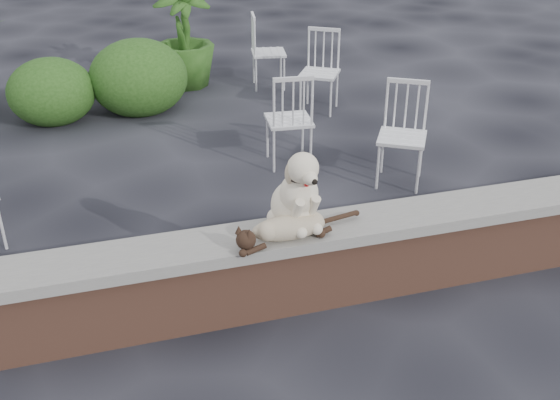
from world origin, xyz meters
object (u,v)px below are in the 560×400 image
object	(u,v)px
chair_b	(320,72)
potted_plant_b	(184,34)
dog	(294,186)
cat	(289,226)
chair_c	(289,118)
chair_d	(402,136)
chair_e	(269,51)

from	to	relation	value
chair_b	potted_plant_b	distance (m)	1.95
dog	cat	world-z (taller)	dog
chair_c	cat	bearing A→B (deg)	78.35
dog	cat	distance (m)	0.26
chair_b	chair_d	distance (m)	2.04
dog	chair_e	world-z (taller)	dog
chair_c	chair_d	size ratio (longest dim) A/B	1.00
chair_b	chair_e	distance (m)	1.08
chair_d	chair_c	bearing A→B (deg)	171.26
cat	chair_e	distance (m)	4.80
dog	chair_b	size ratio (longest dim) A/B	0.61
dog	chair_b	distance (m)	3.77
dog	cat	bearing A→B (deg)	-126.85
chair_c	chair_d	world-z (taller)	same
cat	chair_b	distance (m)	3.92
chair_d	potted_plant_b	bearing A→B (deg)	143.49
potted_plant_b	chair_b	bearing A→B (deg)	-45.60
cat	chair_c	xyz separation A→B (m)	(0.71, 2.29, -0.20)
chair_d	chair_e	size ratio (longest dim) A/B	1.00
chair_e	cat	bearing A→B (deg)	175.72
chair_c	potted_plant_b	world-z (taller)	potted_plant_b
dog	chair_e	xyz separation A→B (m)	(1.08, 4.50, -0.40)
dog	potted_plant_b	world-z (taller)	potted_plant_b
chair_e	potted_plant_b	bearing A→B (deg)	80.77
cat	potted_plant_b	xyz separation A→B (m)	(0.14, 5.00, 0.01)
chair_d	potted_plant_b	distance (m)	3.71
chair_b	potted_plant_b	world-z (taller)	potted_plant_b
chair_d	cat	bearing A→B (deg)	-103.76
chair_b	potted_plant_b	xyz separation A→B (m)	(-1.35, 1.38, 0.21)
chair_c	chair_d	xyz separation A→B (m)	(0.85, -0.71, 0.00)
potted_plant_b	chair_d	bearing A→B (deg)	-67.40
chair_c	potted_plant_b	size ratio (longest dim) A/B	0.69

